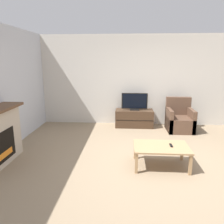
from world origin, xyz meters
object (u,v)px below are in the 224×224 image
object	(u,v)px
tv	(134,102)
tv_stand	(134,118)
coffee_table	(161,148)
armchair	(179,120)
remote	(171,145)

from	to	relation	value
tv	tv_stand	bearing A→B (deg)	90.00
coffee_table	tv	bearing A→B (deg)	99.33
armchair	coffee_table	xyz separation A→B (m)	(-0.85, -2.24, 0.06)
tv_stand	armchair	xyz separation A→B (m)	(1.27, -0.30, 0.04)
tv_stand	coffee_table	size ratio (longest dim) A/B	1.10
armchair	coffee_table	size ratio (longest dim) A/B	0.91
remote	armchair	bearing A→B (deg)	72.05
armchair	tv_stand	bearing A→B (deg)	166.59
tv_stand	tv	world-z (taller)	tv
tv_stand	coffee_table	bearing A→B (deg)	-80.68
tv_stand	remote	size ratio (longest dim) A/B	7.36
tv_stand	remote	bearing A→B (deg)	-76.63
tv_stand	coffee_table	world-z (taller)	tv_stand
armchair	tv	bearing A→B (deg)	166.68
tv_stand	remote	world-z (taller)	tv_stand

